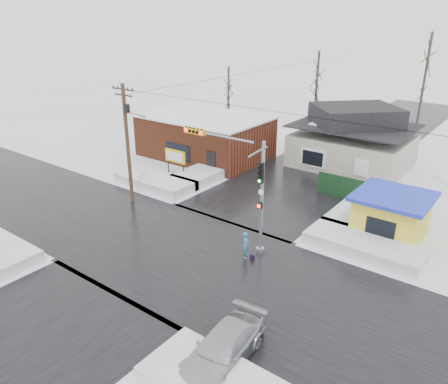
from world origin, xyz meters
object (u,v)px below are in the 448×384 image
Objects in this scene: utility_pole at (128,138)px; kiosk at (391,215)px; pedestrian at (246,245)px; car at (223,348)px; marquee_sign at (175,157)px; traffic_signal at (240,177)px.

kiosk is (17.43, 6.49, -3.65)m from utility_pole.
pedestrian reaches higher than car.
traffic_signal is at bearing -29.72° from marquee_sign.
traffic_signal is at bearing -2.95° from utility_pole.
traffic_signal is 4.25× the size of pedestrian.
kiosk is 0.94× the size of car.
car is at bearing -30.11° from utility_pole.
utility_pole reaches higher than kiosk.
utility_pole is 18.57m from car.
traffic_signal is 0.78× the size of utility_pole.
car is at bearing -176.76° from pedestrian.
traffic_signal is 1.43× the size of car.
kiosk is at bearing 20.44° from utility_pole.
marquee_sign is 14.74m from pedestrian.
marquee_sign is at bearing -178.45° from kiosk.
pedestrian is at bearing -39.41° from traffic_signal.
kiosk is at bearing 1.55° from marquee_sign.
utility_pole reaches higher than car.
traffic_signal is 10.43m from kiosk.
marquee_sign is at bearing 132.90° from car.
car is (16.67, -15.04, -1.21)m from marquee_sign.
marquee_sign is 1.55× the size of pedestrian.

